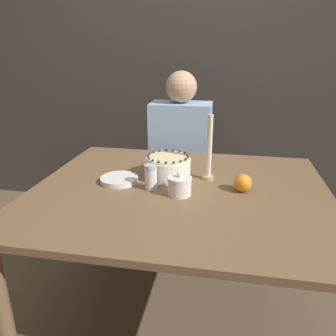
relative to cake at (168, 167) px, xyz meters
name	(u,v)px	position (x,y,z in m)	size (l,w,h in m)	color
ground_plane	(178,319)	(0.08, -0.13, -0.83)	(12.00, 12.00, 0.00)	brown
wall_behind	(207,59)	(0.08, 1.27, 0.47)	(8.00, 0.05, 2.60)	#38332D
dining_table	(179,210)	(0.08, -0.13, -0.16)	(1.35, 1.13, 0.78)	brown
cake	(168,167)	(0.00, 0.00, 0.00)	(0.22, 0.22, 0.12)	white
sugar_bowl	(180,186)	(0.09, -0.19, -0.01)	(0.11, 0.11, 0.11)	white
sugar_shaker	(151,177)	(-0.05, -0.16, 0.01)	(0.06, 0.06, 0.12)	white
plate_stack	(119,179)	(-0.22, -0.10, -0.04)	(0.18, 0.18, 0.02)	white
candle	(209,153)	(0.20, 0.01, 0.08)	(0.06, 0.06, 0.32)	tan
orange_fruit_0	(243,183)	(0.36, -0.11, -0.01)	(0.08, 0.08, 0.08)	orange
person_man_blue_shirt	(180,174)	(-0.03, 0.64, -0.28)	(0.40, 0.34, 1.25)	#473D33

